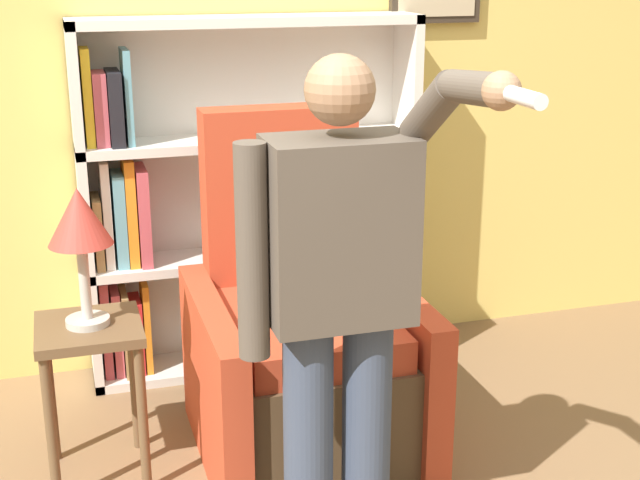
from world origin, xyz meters
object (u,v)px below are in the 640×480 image
at_px(bookcase, 220,203).
at_px(person_standing, 339,297).
at_px(table_lamp, 80,225).
at_px(side_table, 91,358).
at_px(armchair, 301,351).

bearing_deg(bookcase, person_standing, -87.76).
xyz_separation_m(bookcase, person_standing, (0.06, -1.54, 0.12)).
height_order(bookcase, table_lamp, bookcase).
bearing_deg(side_table, bookcase, 51.64).
relative_size(armchair, table_lamp, 2.59).
height_order(armchair, person_standing, person_standing).
bearing_deg(person_standing, side_table, 132.64).
distance_m(armchair, person_standing, 0.91).
distance_m(armchair, table_lamp, 0.97).
bearing_deg(bookcase, table_lamp, -128.36).
xyz_separation_m(side_table, table_lamp, (-0.00, 0.00, 0.50)).
relative_size(bookcase, table_lamp, 3.23).
bearing_deg(person_standing, bookcase, 92.24).
bearing_deg(side_table, armchair, 0.39).
bearing_deg(side_table, person_standing, -47.36).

